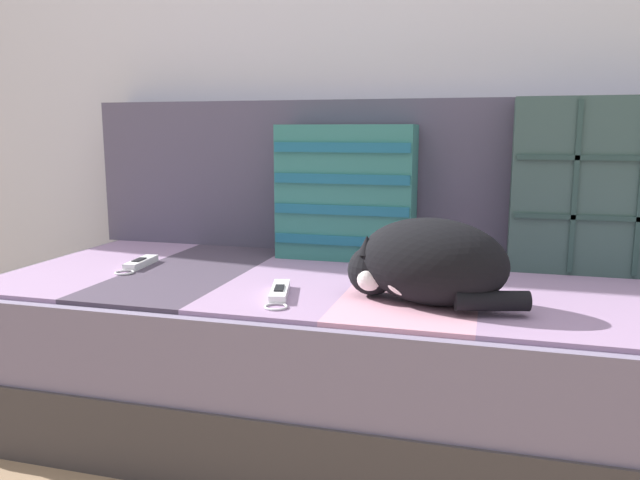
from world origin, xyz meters
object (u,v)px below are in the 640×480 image
at_px(throw_pillow_quilted, 603,186).
at_px(game_remote_near, 140,263).
at_px(sleeping_cat, 424,264).
at_px(couch, 360,349).
at_px(game_remote_far, 279,292).
at_px(throw_pillow_striped, 346,192).

xyz_separation_m(throw_pillow_quilted, game_remote_near, (-1.16, -0.27, -0.21)).
distance_m(throw_pillow_quilted, sleeping_cat, 0.59).
distance_m(couch, game_remote_far, 0.33).
xyz_separation_m(throw_pillow_striped, sleeping_cat, (0.27, -0.42, -0.10)).
relative_size(throw_pillow_striped, game_remote_near, 2.04).
xyz_separation_m(sleeping_cat, game_remote_near, (-0.77, 0.16, -0.08)).
bearing_deg(sleeping_cat, couch, 130.31).
relative_size(throw_pillow_striped, sleeping_cat, 1.00).
bearing_deg(game_remote_near, throw_pillow_striped, 27.89).
bearing_deg(throw_pillow_quilted, throw_pillow_striped, -179.95).
distance_m(couch, game_remote_near, 0.62).
bearing_deg(throw_pillow_striped, couch, -67.43).
bearing_deg(couch, game_remote_far, -118.86).
bearing_deg(sleeping_cat, throw_pillow_quilted, 46.80).
xyz_separation_m(couch, throw_pillow_quilted, (0.57, 0.21, 0.41)).
height_order(couch, game_remote_far, game_remote_far).
height_order(couch, game_remote_near, game_remote_near).
bearing_deg(throw_pillow_striped, game_remote_far, -95.39).
relative_size(throw_pillow_striped, game_remote_far, 1.86).
relative_size(couch, sleeping_cat, 4.88).
relative_size(throw_pillow_quilted, game_remote_far, 2.16).
height_order(throw_pillow_quilted, game_remote_far, throw_pillow_quilted).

